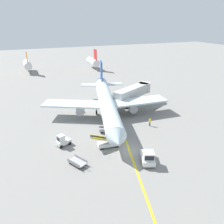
% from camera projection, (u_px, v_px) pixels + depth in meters
% --- Properties ---
extents(ground_plane, '(300.00, 300.00, 0.00)m').
position_uv_depth(ground_plane, '(126.00, 150.00, 37.21)').
color(ground_plane, gray).
extents(taxi_line_yellow, '(21.64, 77.18, 0.01)m').
position_uv_depth(taxi_line_yellow, '(124.00, 135.00, 42.14)').
color(taxi_line_yellow, yellow).
rests_on(taxi_line_yellow, ground).
extents(airliner, '(27.84, 34.77, 10.10)m').
position_uv_depth(airliner, '(106.00, 102.00, 48.83)').
color(airliner, silver).
rests_on(airliner, ground).
extents(jet_bridge, '(12.58, 8.15, 4.85)m').
position_uv_depth(jet_bridge, '(135.00, 91.00, 56.00)').
color(jet_bridge, beige).
rests_on(jet_bridge, ground).
extents(pushback_tug, '(3.16, 4.06, 2.20)m').
position_uv_depth(pushback_tug, '(148.00, 157.00, 33.63)').
color(pushback_tug, silver).
rests_on(pushback_tug, ground).
extents(baggage_tug_near_wing, '(2.69, 2.00, 2.10)m').
position_uv_depth(baggage_tug_near_wing, '(63.00, 141.00, 38.29)').
color(baggage_tug_near_wing, silver).
rests_on(baggage_tug_near_wing, ground).
extents(belt_loader_forward_hold, '(5.13, 1.97, 2.59)m').
position_uv_depth(belt_loader_forward_hold, '(108.00, 143.00, 37.99)').
color(belt_loader_forward_hold, silver).
rests_on(belt_loader_forward_hold, ground).
extents(baggage_cart_loaded, '(3.82, 2.34, 0.94)m').
position_uv_depth(baggage_cart_loaded, '(107.00, 129.00, 43.23)').
color(baggage_cart_loaded, '#A5A5A8').
rests_on(baggage_cart_loaded, ground).
extents(baggage_cart_empty_trailing, '(2.69, 3.69, 0.94)m').
position_uv_depth(baggage_cart_empty_trailing, '(77.00, 162.00, 33.39)').
color(baggage_cart_empty_trailing, '#A5A5A8').
rests_on(baggage_cart_empty_trailing, ground).
extents(ground_crew_marshaller, '(0.36, 0.24, 1.70)m').
position_uv_depth(ground_crew_marshaller, '(150.00, 122.00, 45.41)').
color(ground_crew_marshaller, '#26262D').
rests_on(ground_crew_marshaller, ground).
extents(safety_cone_nose_left, '(0.36, 0.36, 0.44)m').
position_uv_depth(safety_cone_nose_left, '(85.00, 112.00, 51.93)').
color(safety_cone_nose_left, orange).
rests_on(safety_cone_nose_left, ground).
extents(safety_cone_nose_right, '(0.36, 0.36, 0.44)m').
position_uv_depth(safety_cone_nose_right, '(155.00, 109.00, 53.95)').
color(safety_cone_nose_right, orange).
rests_on(safety_cone_nose_right, ground).
extents(distant_aircraft_far_left, '(3.00, 10.10, 8.80)m').
position_uv_depth(distant_aircraft_far_left, '(28.00, 64.00, 91.03)').
color(distant_aircraft_far_left, silver).
rests_on(distant_aircraft_far_left, ground).
extents(distant_aircraft_mid_left, '(3.00, 10.10, 8.80)m').
position_uv_depth(distant_aircraft_mid_left, '(93.00, 61.00, 97.08)').
color(distant_aircraft_mid_left, silver).
rests_on(distant_aircraft_mid_left, ground).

